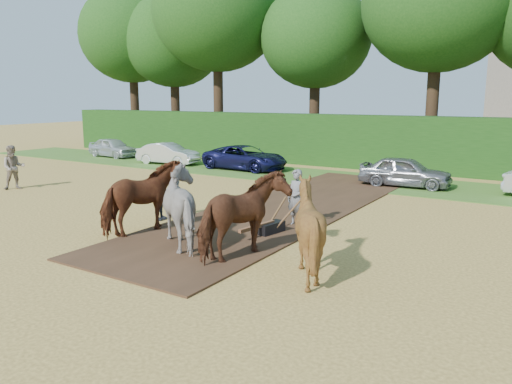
{
  "coord_description": "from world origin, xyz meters",
  "views": [
    {
      "loc": [
        9.96,
        -8.77,
        4.01
      ],
      "look_at": [
        2.7,
        2.78,
        1.4
      ],
      "focal_mm": 35.0,
      "sensor_mm": 36.0,
      "label": 1
    }
  ],
  "objects_px": {
    "spectator_far": "(159,197)",
    "plough_team": "(218,211)",
    "parked_cars": "(352,167)",
    "spectator_near": "(14,167)"
  },
  "relations": [
    {
      "from": "spectator_near",
      "to": "spectator_far",
      "type": "distance_m",
      "value": 9.29
    },
    {
      "from": "parked_cars",
      "to": "spectator_near",
      "type": "bearing_deg",
      "value": -138.85
    },
    {
      "from": "spectator_far",
      "to": "plough_team",
      "type": "height_order",
      "value": "plough_team"
    },
    {
      "from": "spectator_near",
      "to": "parked_cars",
      "type": "distance_m",
      "value": 15.5
    },
    {
      "from": "spectator_far",
      "to": "parked_cars",
      "type": "height_order",
      "value": "spectator_far"
    },
    {
      "from": "spectator_far",
      "to": "parked_cars",
      "type": "relative_size",
      "value": 0.04
    },
    {
      "from": "spectator_near",
      "to": "plough_team",
      "type": "distance_m",
      "value": 13.18
    },
    {
      "from": "plough_team",
      "to": "parked_cars",
      "type": "height_order",
      "value": "plough_team"
    },
    {
      "from": "parked_cars",
      "to": "spectator_far",
      "type": "bearing_deg",
      "value": -102.44
    },
    {
      "from": "spectator_far",
      "to": "plough_team",
      "type": "relative_size",
      "value": 0.21
    }
  ]
}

